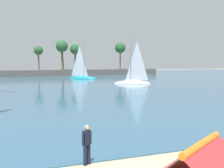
# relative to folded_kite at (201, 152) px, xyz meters

# --- Properties ---
(sea) EXTENTS (220.00, 116.96, 0.06)m
(sea) POSITION_rel_folded_kite_xyz_m (-2.60, 61.19, -0.79)
(sea) COLOR #33607F
(sea) RESTS_ON ground
(palm_headland) EXTENTS (93.81, 6.00, 11.64)m
(palm_headland) POSITION_rel_folded_kite_xyz_m (-1.61, 79.63, 1.83)
(palm_headland) COLOR #605B54
(palm_headland) RESTS_ON ground
(folded_kite) EXTENTS (4.81, 4.38, 1.20)m
(folded_kite) POSITION_rel_folded_kite_xyz_m (0.00, 0.00, 0.00)
(folded_kite) COLOR red
(folded_kite) RESTS_ON ground
(person_at_waterline) EXTENTS (0.49, 0.34, 1.67)m
(person_at_waterline) POSITION_rel_folded_kite_xyz_m (-3.71, 2.63, 0.08)
(person_at_waterline) COLOR #141E33
(person_at_waterline) RESTS_ON ground
(sailboat_toward_headland) EXTENTS (6.92, 4.76, 9.74)m
(sailboat_toward_headland) POSITION_rel_folded_kite_xyz_m (18.53, 42.10, 0.12)
(sailboat_toward_headland) COLOR white
(sailboat_toward_headland) RESTS_ON sea
(sailboat_far_left) EXTENTS (6.34, 6.24, 9.93)m
(sailboat_far_left) POSITION_rel_folded_kite_xyz_m (14.65, 61.14, 0.14)
(sailboat_far_left) COLOR teal
(sailboat_far_left) RESTS_ON sea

